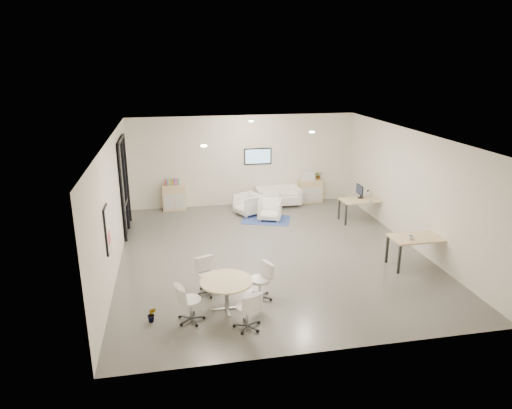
{
  "coord_description": "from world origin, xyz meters",
  "views": [
    {
      "loc": [
        -2.55,
        -11.18,
        5.03
      ],
      "look_at": [
        -0.34,
        0.4,
        1.27
      ],
      "focal_mm": 32.0,
      "sensor_mm": 36.0,
      "label": 1
    }
  ],
  "objects_px": {
    "sideboard_right": "(310,191)",
    "armchair_right": "(270,208)",
    "sideboard_left": "(174,198)",
    "armchair_left": "(248,203)",
    "loveseat": "(278,197)",
    "round_table": "(226,284)",
    "desk_rear": "(362,202)",
    "desk_front": "(420,240)"
  },
  "relations": [
    {
      "from": "sideboard_right",
      "to": "round_table",
      "type": "xyz_separation_m",
      "value": [
        -3.99,
        -6.98,
        0.16
      ]
    },
    {
      "from": "sideboard_left",
      "to": "desk_rear",
      "type": "distance_m",
      "value": 6.39
    },
    {
      "from": "sideboard_right",
      "to": "loveseat",
      "type": "bearing_deg",
      "value": -172.76
    },
    {
      "from": "sideboard_left",
      "to": "armchair_right",
      "type": "xyz_separation_m",
      "value": [
        3.05,
        -1.61,
        -0.07
      ]
    },
    {
      "from": "loveseat",
      "to": "round_table",
      "type": "relative_size",
      "value": 1.41
    },
    {
      "from": "loveseat",
      "to": "armchair_right",
      "type": "height_order",
      "value": "armchair_right"
    },
    {
      "from": "sideboard_right",
      "to": "desk_front",
      "type": "bearing_deg",
      "value": -79.49
    },
    {
      "from": "armchair_right",
      "to": "armchair_left",
      "type": "bearing_deg",
      "value": 151.6
    },
    {
      "from": "sideboard_right",
      "to": "loveseat",
      "type": "relative_size",
      "value": 0.55
    },
    {
      "from": "armchair_right",
      "to": "desk_rear",
      "type": "xyz_separation_m",
      "value": [
        2.9,
        -0.7,
        0.28
      ]
    },
    {
      "from": "loveseat",
      "to": "armchair_left",
      "type": "distance_m",
      "value": 1.48
    },
    {
      "from": "armchair_right",
      "to": "desk_front",
      "type": "height_order",
      "value": "desk_front"
    },
    {
      "from": "sideboard_right",
      "to": "armchair_right",
      "type": "xyz_separation_m",
      "value": [
        -1.88,
        -1.61,
        -0.05
      ]
    },
    {
      "from": "armchair_right",
      "to": "round_table",
      "type": "relative_size",
      "value": 0.68
    },
    {
      "from": "sideboard_right",
      "to": "desk_rear",
      "type": "xyz_separation_m",
      "value": [
        1.02,
        -2.31,
        0.23
      ]
    },
    {
      "from": "sideboard_right",
      "to": "desk_front",
      "type": "relative_size",
      "value": 0.56
    },
    {
      "from": "sideboard_left",
      "to": "desk_front",
      "type": "distance_m",
      "value": 8.33
    },
    {
      "from": "armchair_right",
      "to": "desk_front",
      "type": "relative_size",
      "value": 0.5
    },
    {
      "from": "loveseat",
      "to": "desk_rear",
      "type": "xyz_separation_m",
      "value": [
        2.28,
        -2.15,
        0.34
      ]
    },
    {
      "from": "sideboard_left",
      "to": "armchair_left",
      "type": "height_order",
      "value": "sideboard_left"
    },
    {
      "from": "sideboard_left",
      "to": "desk_front",
      "type": "height_order",
      "value": "sideboard_left"
    },
    {
      "from": "sideboard_right",
      "to": "desk_front",
      "type": "height_order",
      "value": "sideboard_right"
    },
    {
      "from": "sideboard_left",
      "to": "round_table",
      "type": "height_order",
      "value": "sideboard_left"
    },
    {
      "from": "sideboard_right",
      "to": "desk_front",
      "type": "distance_m",
      "value": 5.87
    },
    {
      "from": "sideboard_right",
      "to": "round_table",
      "type": "height_order",
      "value": "sideboard_right"
    },
    {
      "from": "armchair_right",
      "to": "round_table",
      "type": "height_order",
      "value": "armchair_right"
    },
    {
      "from": "sideboard_right",
      "to": "desk_rear",
      "type": "bearing_deg",
      "value": -66.19
    },
    {
      "from": "desk_rear",
      "to": "armchair_left",
      "type": "bearing_deg",
      "value": 154.76
    },
    {
      "from": "sideboard_left",
      "to": "armchair_right",
      "type": "bearing_deg",
      "value": -27.8
    },
    {
      "from": "armchair_right",
      "to": "desk_rear",
      "type": "relative_size",
      "value": 0.52
    },
    {
      "from": "round_table",
      "to": "armchair_left",
      "type": "bearing_deg",
      "value": 76.04
    },
    {
      "from": "loveseat",
      "to": "sideboard_left",
      "type": "bearing_deg",
      "value": 178.09
    },
    {
      "from": "armchair_left",
      "to": "desk_front",
      "type": "height_order",
      "value": "desk_front"
    },
    {
      "from": "loveseat",
      "to": "armchair_right",
      "type": "bearing_deg",
      "value": -112.64
    },
    {
      "from": "sideboard_right",
      "to": "armchair_left",
      "type": "bearing_deg",
      "value": -158.8
    },
    {
      "from": "sideboard_right",
      "to": "desk_front",
      "type": "xyz_separation_m",
      "value": [
        1.07,
        -5.77,
        0.28
      ]
    },
    {
      "from": "armchair_left",
      "to": "desk_rear",
      "type": "distance_m",
      "value": 3.77
    },
    {
      "from": "loveseat",
      "to": "desk_front",
      "type": "bearing_deg",
      "value": -66.87
    },
    {
      "from": "armchair_left",
      "to": "armchair_right",
      "type": "height_order",
      "value": "armchair_left"
    },
    {
      "from": "sideboard_right",
      "to": "armchair_right",
      "type": "bearing_deg",
      "value": -139.43
    },
    {
      "from": "loveseat",
      "to": "round_table",
      "type": "height_order",
      "value": "loveseat"
    },
    {
      "from": "loveseat",
      "to": "desk_rear",
      "type": "height_order",
      "value": "desk_rear"
    }
  ]
}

